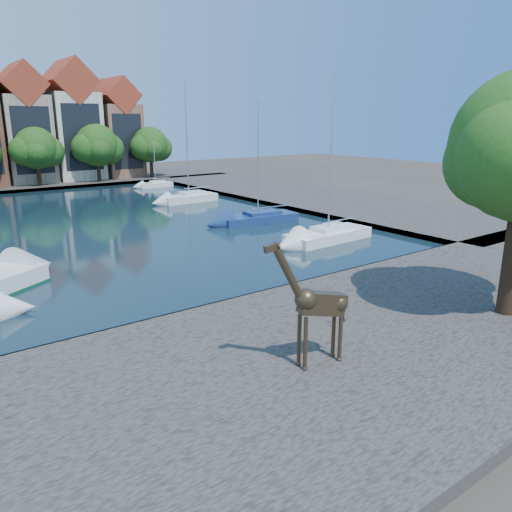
{
  "coord_description": "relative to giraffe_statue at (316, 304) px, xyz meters",
  "views": [
    {
      "loc": [
        -14.22,
        -19.29,
        9.03
      ],
      "look_at": [
        -1.42,
        -2.0,
        3.08
      ],
      "focal_mm": 35.0,
      "sensor_mm": 36.0,
      "label": 1
    }
  ],
  "objects": [
    {
      "name": "right_quay",
      "position": [
        27.86,
        31.46,
        -2.55
      ],
      "size": [
        14.0,
        52.0,
        0.5
      ],
      "primitive_type": "cube",
      "color": "#504945",
      "rests_on": "ground"
    },
    {
      "name": "far_tree_mid_east",
      "position": [
        4.96,
        57.95,
        2.33
      ],
      "size": [
        7.02,
        5.4,
        7.52
      ],
      "color": "#332114",
      "rests_on": "far_quay"
    },
    {
      "name": "giraffe_statue",
      "position": [
        0.0,
        0.0,
        0.0
      ],
      "size": [
        3.28,
        0.87,
        4.68
      ],
      "color": "#3D301E",
      "rests_on": "near_quay"
    },
    {
      "name": "sailboat_right_d",
      "position": [
        17.86,
        50.41,
        -2.26
      ],
      "size": [
        4.55,
        1.9,
        6.82
      ],
      "color": "white",
      "rests_on": "water_basin"
    },
    {
      "name": "sailboat_right_c",
      "position": [
        15.31,
        36.71,
        -2.07
      ],
      "size": [
        6.38,
        2.42,
        12.66
      ],
      "color": "silver",
      "rests_on": "water_basin"
    },
    {
      "name": "sailboat_right_b",
      "position": [
        14.86,
        23.29,
        -2.21
      ],
      "size": [
        7.37,
        3.24,
        10.47
      ],
      "color": "navy",
      "rests_on": "water_basin"
    },
    {
      "name": "ground",
      "position": [
        2.86,
        7.46,
        -2.8
      ],
      "size": [
        160.0,
        160.0,
        0.0
      ],
      "primitive_type": "plane",
      "color": "#38332B",
      "rests_on": "ground"
    },
    {
      "name": "townhouse_east_mid",
      "position": [
        11.36,
        63.45,
        5.3
      ],
      "size": [
        6.43,
        9.18,
        16.65
      ],
      "color": "beige",
      "rests_on": "far_quay"
    },
    {
      "name": "sailboat_right_a",
      "position": [
        14.86,
        14.44,
        -2.12
      ],
      "size": [
        7.35,
        2.91,
        12.34
      ],
      "color": "white",
      "rests_on": "water_basin"
    },
    {
      "name": "far_tree_far_east",
      "position": [
        20.95,
        57.95,
        2.27
      ],
      "size": [
        6.76,
        5.2,
        7.36
      ],
      "color": "#332114",
      "rests_on": "far_quay"
    },
    {
      "name": "far_quay",
      "position": [
        2.86,
        63.46,
        -2.55
      ],
      "size": [
        60.0,
        16.0,
        0.5
      ],
      "primitive_type": "cube",
      "color": "#504945",
      "rests_on": "ground"
    },
    {
      "name": "water_basin",
      "position": [
        2.86,
        31.46,
        -2.76
      ],
      "size": [
        38.0,
        50.0,
        0.08
      ],
      "primitive_type": "cube",
      "color": "black",
      "rests_on": "ground"
    },
    {
      "name": "townhouse_east_end",
      "position": [
        17.86,
        63.45,
        4.31
      ],
      "size": [
        5.44,
        9.18,
        14.43
      ],
      "color": "#8C5B43",
      "rests_on": "far_quay"
    },
    {
      "name": "far_tree_east",
      "position": [
        12.96,
        57.95,
        2.44
      ],
      "size": [
        7.54,
        5.8,
        7.84
      ],
      "color": "#332114",
      "rests_on": "far_quay"
    },
    {
      "name": "near_quay",
      "position": [
        2.86,
        0.46,
        -2.55
      ],
      "size": [
        50.0,
        14.0,
        0.5
      ],
      "primitive_type": "cube",
      "color": "#504945",
      "rests_on": "ground"
    },
    {
      "name": "townhouse_east_inner",
      "position": [
        4.86,
        63.45,
        4.93
      ],
      "size": [
        5.94,
        9.18,
        15.79
      ],
      "color": "tan",
      "rests_on": "far_quay"
    }
  ]
}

